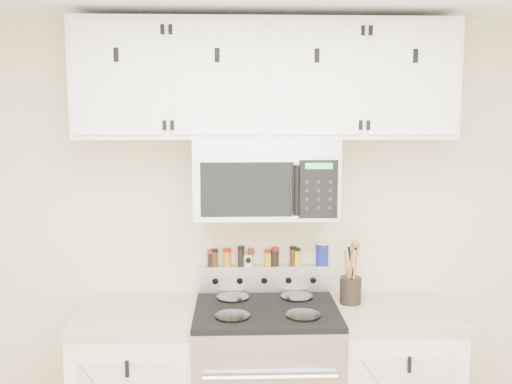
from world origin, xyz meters
TOP-DOWN VIEW (x-y plane):
  - back_wall at (0.00, 1.75)m, footprint 3.50×0.01m
  - microwave at (0.00, 1.55)m, footprint 0.76×0.44m
  - upper_cabinets at (-0.00, 1.58)m, footprint 2.00×0.35m
  - utensil_crock at (0.48, 1.55)m, footprint 0.12×0.12m
  - kitchen_timer at (-0.09, 1.71)m, footprint 0.07×0.06m
  - salt_canister at (0.34, 1.71)m, footprint 0.07×0.07m
  - spice_jar_0 at (-0.31, 1.71)m, footprint 0.04×0.04m
  - spice_jar_1 at (-0.29, 1.71)m, footprint 0.04×0.04m
  - spice_jar_2 at (-0.21, 1.71)m, footprint 0.05×0.05m
  - spice_jar_3 at (-0.13, 1.71)m, footprint 0.04×0.04m
  - spice_jar_4 at (-0.07, 1.71)m, footprint 0.04×0.04m
  - spice_jar_5 at (0.02, 1.71)m, footprint 0.04×0.04m
  - spice_jar_6 at (0.07, 1.71)m, footprint 0.05×0.05m
  - spice_jar_7 at (0.17, 1.71)m, footprint 0.04×0.04m
  - spice_jar_8 at (0.19, 1.71)m, footprint 0.04×0.04m

SIDE VIEW (x-z plane):
  - utensil_crock at x=0.48m, z-range 0.83..1.18m
  - kitchen_timer at x=-0.09m, z-range 1.10..1.17m
  - spice_jar_5 at x=0.02m, z-range 1.10..1.19m
  - spice_jar_0 at x=-0.31m, z-range 1.10..1.19m
  - spice_jar_1 at x=-0.29m, z-range 1.10..1.20m
  - spice_jar_2 at x=-0.21m, z-range 1.10..1.20m
  - spice_jar_4 at x=-0.07m, z-range 1.10..1.20m
  - spice_jar_8 at x=0.19m, z-range 1.10..1.20m
  - spice_jar_6 at x=0.07m, z-range 1.10..1.21m
  - spice_jar_7 at x=0.17m, z-range 1.10..1.21m
  - spice_jar_3 at x=-0.13m, z-range 1.10..1.22m
  - salt_canister at x=0.34m, z-range 1.10..1.23m
  - back_wall at x=0.00m, z-range 0.00..2.50m
  - microwave at x=0.00m, z-range 1.42..1.84m
  - upper_cabinets at x=0.00m, z-range 1.84..2.46m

